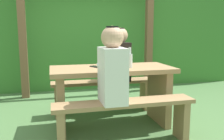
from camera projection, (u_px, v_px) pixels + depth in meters
name	position (u px, v px, depth m)	size (l,w,h in m)	color
ground_plane	(112.00, 126.00, 2.90)	(12.00, 12.00, 0.00)	#4C7441
hedge_backdrop	(84.00, 38.00, 4.93)	(6.40, 0.71, 1.98)	#3A7B2E
pergola_post_left	(23.00, 40.00, 3.99)	(0.12, 0.12, 1.95)	brown
pergola_post_right	(149.00, 39.00, 4.54)	(0.12, 0.12, 1.95)	brown
picnic_table	(112.00, 86.00, 2.82)	(1.40, 0.64, 0.71)	#9E7A51
bench_near	(125.00, 114.00, 2.36)	(1.40, 0.24, 0.45)	#9E7A51
bench_far	(103.00, 90.00, 3.34)	(1.40, 0.24, 0.45)	#9E7A51
person_white_shirt	(112.00, 68.00, 2.26)	(0.25, 0.35, 0.72)	white
person_black_coat	(120.00, 56.00, 3.32)	(0.25, 0.35, 0.72)	black
drinking_glass	(121.00, 62.00, 2.92)	(0.06, 0.06, 0.09)	silver
bottle_left	(130.00, 60.00, 2.76)	(0.06, 0.06, 0.23)	silver
bottle_right	(109.00, 59.00, 2.81)	(0.07, 0.07, 0.21)	silver
bottle_center	(109.00, 60.00, 2.71)	(0.07, 0.07, 0.21)	silver
cell_phone	(95.00, 67.00, 2.80)	(0.07, 0.14, 0.01)	black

